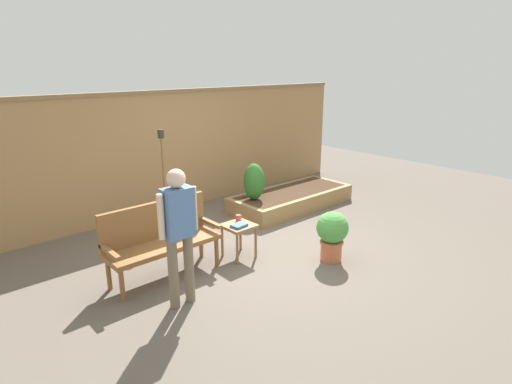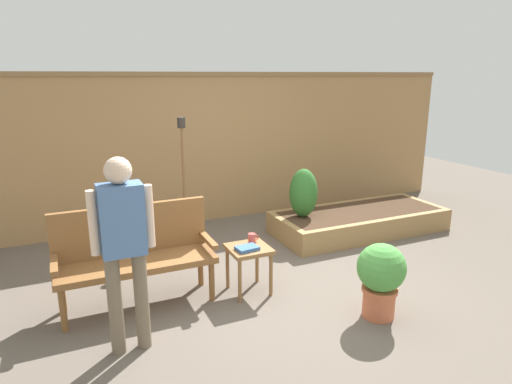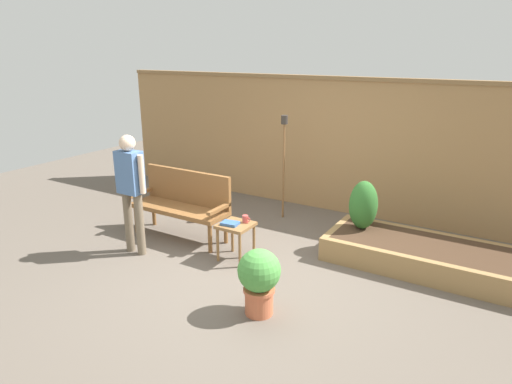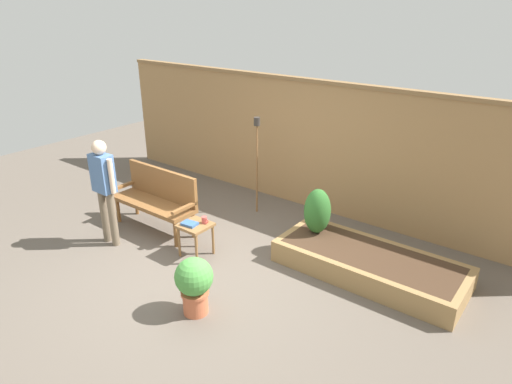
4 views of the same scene
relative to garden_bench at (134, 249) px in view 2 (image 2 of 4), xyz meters
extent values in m
plane|color=#60564C|center=(1.41, -0.47, -0.54)|extent=(14.00, 14.00, 0.00)
cube|color=#A37A4C|center=(1.41, 2.13, 0.51)|extent=(8.40, 0.10, 2.10)
cube|color=olive|center=(1.41, 2.13, 1.59)|extent=(8.40, 0.14, 0.06)
cylinder|color=brown|center=(0.66, 0.08, -0.34)|extent=(0.06, 0.06, 0.40)
cylinder|color=brown|center=(0.66, -0.28, -0.34)|extent=(0.06, 0.06, 0.40)
cylinder|color=brown|center=(-0.66, 0.08, -0.34)|extent=(0.06, 0.06, 0.40)
cylinder|color=brown|center=(-0.66, -0.28, -0.34)|extent=(0.06, 0.06, 0.40)
cube|color=brown|center=(0.00, -0.10, -0.11)|extent=(1.44, 0.48, 0.06)
cube|color=brown|center=(0.00, 0.11, 0.16)|extent=(1.44, 0.06, 0.48)
cube|color=brown|center=(-0.69, -0.10, 0.02)|extent=(0.06, 0.48, 0.04)
cube|color=brown|center=(0.69, -0.10, 0.02)|extent=(0.06, 0.48, 0.04)
cylinder|color=olive|center=(1.22, -0.10, -0.32)|extent=(0.04, 0.04, 0.44)
cylinder|color=olive|center=(1.22, -0.43, -0.32)|extent=(0.04, 0.04, 0.44)
cylinder|color=olive|center=(0.89, -0.10, -0.32)|extent=(0.04, 0.04, 0.44)
cylinder|color=olive|center=(0.89, -0.43, -0.32)|extent=(0.04, 0.04, 0.44)
cube|color=olive|center=(1.06, -0.26, -0.08)|extent=(0.40, 0.40, 0.04)
cylinder|color=#CC4C47|center=(1.13, -0.16, -0.02)|extent=(0.07, 0.07, 0.09)
torus|color=#CC4C47|center=(1.18, -0.16, -0.02)|extent=(0.06, 0.01, 0.06)
cube|color=#38609E|center=(1.01, -0.32, -0.05)|extent=(0.22, 0.17, 0.03)
cylinder|color=#C66642|center=(1.94, -1.18, -0.42)|extent=(0.29, 0.29, 0.25)
cylinder|color=#C66642|center=(1.94, -1.18, -0.28)|extent=(0.32, 0.32, 0.04)
sphere|color=#4C9942|center=(1.94, -1.18, -0.07)|extent=(0.43, 0.43, 0.43)
cube|color=#997547|center=(3.17, 0.29, -0.39)|extent=(2.40, 0.09, 0.30)
cube|color=#997547|center=(3.17, 1.20, -0.39)|extent=(2.40, 0.09, 0.30)
cube|color=#997547|center=(2.01, 0.74, -0.39)|extent=(0.09, 0.82, 0.30)
cube|color=#997547|center=(4.32, 0.74, -0.39)|extent=(0.09, 0.82, 0.30)
cube|color=#422D1E|center=(3.17, 0.74, -0.39)|extent=(2.22, 0.82, 0.30)
cylinder|color=brown|center=(2.31, 0.84, -0.21)|extent=(0.04, 0.04, 0.06)
ellipsoid|color=#2D6628|center=(2.31, 0.84, 0.08)|extent=(0.37, 0.37, 0.65)
cylinder|color=brown|center=(0.86, 1.37, 0.20)|extent=(0.03, 0.03, 1.48)
cylinder|color=#332D28|center=(0.86, 1.37, 1.01)|extent=(0.10, 0.10, 0.13)
cylinder|color=#70604C|center=(-0.08, -0.77, -0.13)|extent=(0.11, 0.11, 0.82)
cylinder|color=#70604C|center=(-0.28, -0.77, -0.13)|extent=(0.11, 0.11, 0.82)
cube|color=#4C70A3|center=(-0.18, -0.77, 0.55)|extent=(0.32, 0.20, 0.54)
cylinder|color=beige|center=(0.02, -0.77, 0.55)|extent=(0.07, 0.07, 0.49)
cylinder|color=beige|center=(-0.38, -0.77, 0.55)|extent=(0.07, 0.07, 0.49)
sphere|color=beige|center=(-0.18, -0.77, 0.92)|extent=(0.20, 0.20, 0.20)
camera|label=1|loc=(-2.33, -4.40, 2.04)|focal=29.42mm
camera|label=2|loc=(-0.56, -4.01, 1.58)|focal=31.13mm
camera|label=3|loc=(3.97, -4.62, 2.01)|focal=31.72mm
camera|label=4|loc=(5.04, -4.11, 2.74)|focal=31.68mm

